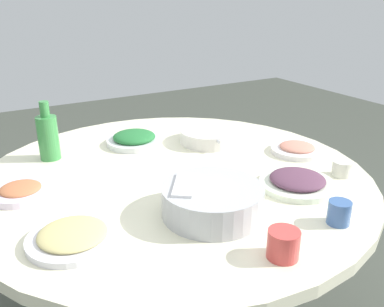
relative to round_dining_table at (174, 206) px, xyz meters
name	(u,v)px	position (x,y,z in m)	size (l,w,h in m)	color
round_dining_table	(174,206)	(0.00, 0.00, 0.00)	(1.38, 1.38, 0.73)	#99999E
rice_bowl	(212,200)	(-0.31, 0.04, 0.18)	(0.29, 0.29, 0.10)	#B2B5BA
soup_bowl	(209,136)	(0.21, -0.28, 0.16)	(0.27, 0.25, 0.06)	silver
dish_tofu_braise	(21,191)	(0.09, 0.50, 0.15)	(0.19, 0.19, 0.04)	silver
dish_eggplant	(297,182)	(-0.30, -0.30, 0.16)	(0.25, 0.25, 0.05)	silver
dish_greens	(134,139)	(0.34, 0.01, 0.16)	(0.23, 0.23, 0.06)	white
dish_shrimp	(297,149)	(-0.07, -0.52, 0.15)	(0.21, 0.21, 0.04)	silver
dish_noodles	(73,236)	(-0.25, 0.42, 0.15)	(0.24, 0.24, 0.04)	silver
green_bottle	(48,136)	(0.36, 0.35, 0.23)	(0.08, 0.08, 0.23)	#398A43
tea_cup_near	(283,244)	(-0.57, 0.00, 0.17)	(0.08, 0.08, 0.07)	#CB423F
tea_cup_far	(342,168)	(-0.31, -0.50, 0.16)	(0.07, 0.07, 0.05)	silver
tea_cup_side	(339,213)	(-0.53, -0.24, 0.17)	(0.06, 0.06, 0.07)	#3B5F9B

